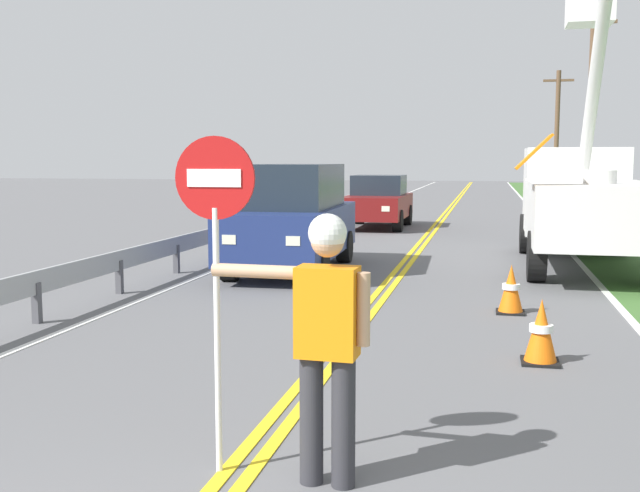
{
  "coord_description": "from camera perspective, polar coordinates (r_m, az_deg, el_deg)",
  "views": [
    {
      "loc": [
        1.65,
        -1.88,
        2.16
      ],
      "look_at": [
        -0.2,
        6.27,
        1.2
      ],
      "focal_mm": 41.57,
      "sensor_mm": 36.0,
      "label": 1
    }
  ],
  "objects": [
    {
      "name": "centerline_yellow_left",
      "position": [
        22.06,
        8.18,
        0.89
      ],
      "size": [
        0.11,
        110.0,
        0.01
      ],
      "primitive_type": "cube",
      "color": "yellow",
      "rests_on": "ground"
    },
    {
      "name": "centerline_yellow_right",
      "position": [
        22.04,
        8.65,
        0.88
      ],
      "size": [
        0.11,
        110.0,
        0.01
      ],
      "primitive_type": "cube",
      "color": "yellow",
      "rests_on": "ground"
    },
    {
      "name": "edge_line_right",
      "position": [
        22.08,
        17.77,
        0.65
      ],
      "size": [
        0.12,
        110.0,
        0.01
      ],
      "primitive_type": "cube",
      "color": "silver",
      "rests_on": "ground"
    },
    {
      "name": "edge_line_left",
      "position": [
        22.61,
        -0.72,
        1.09
      ],
      "size": [
        0.12,
        110.0,
        0.01
      ],
      "primitive_type": "cube",
      "color": "silver",
      "rests_on": "ground"
    },
    {
      "name": "flagger_worker",
      "position": [
        4.9,
        0.45,
        -6.63
      ],
      "size": [
        1.09,
        0.26,
        1.83
      ],
      "color": "#2D2D33",
      "rests_on": "ground"
    },
    {
      "name": "stop_sign_paddle",
      "position": [
        5.04,
        -8.04,
        1.32
      ],
      "size": [
        0.56,
        0.04,
        2.33
      ],
      "color": "silver",
      "rests_on": "ground"
    },
    {
      "name": "utility_bucket_truck",
      "position": [
        16.36,
        19.6,
        3.6
      ],
      "size": [
        2.72,
        6.83,
        5.73
      ],
      "color": "white",
      "rests_on": "ground"
    },
    {
      "name": "oncoming_suv_nearest",
      "position": [
        14.55,
        -2.17,
        2.22
      ],
      "size": [
        2.03,
        4.66,
        2.1
      ],
      "color": "navy",
      "rests_on": "ground"
    },
    {
      "name": "oncoming_sedan_second",
      "position": [
        24.2,
        4.49,
        3.4
      ],
      "size": [
        1.94,
        4.12,
        1.7
      ],
      "color": "maroon",
      "rests_on": "ground"
    },
    {
      "name": "utility_pole_mid",
      "position": [
        33.45,
        20.12,
        10.03
      ],
      "size": [
        1.8,
        0.28,
        8.46
      ],
      "color": "brown",
      "rests_on": "ground"
    },
    {
      "name": "utility_pole_far",
      "position": [
        48.2,
        17.77,
        8.44
      ],
      "size": [
        1.8,
        0.28,
        7.64
      ],
      "color": "brown",
      "rests_on": "ground"
    },
    {
      "name": "traffic_cone_lead",
      "position": [
        8.32,
        16.65,
        -6.4
      ],
      "size": [
        0.4,
        0.4,
        0.7
      ],
      "color": "orange",
      "rests_on": "ground"
    },
    {
      "name": "traffic_cone_mid",
      "position": [
        10.9,
        14.49,
        -3.29
      ],
      "size": [
        0.4,
        0.4,
        0.7
      ],
      "color": "orange",
      "rests_on": "ground"
    },
    {
      "name": "guardrail_left_shoulder",
      "position": [
        17.73,
        -6.56,
        1.21
      ],
      "size": [
        0.1,
        32.0,
        0.71
      ],
      "color": "#9EA0A3",
      "rests_on": "ground"
    }
  ]
}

